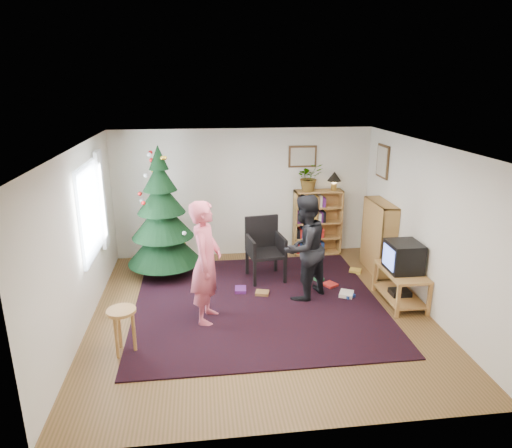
{
  "coord_description": "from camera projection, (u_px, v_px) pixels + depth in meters",
  "views": [
    {
      "loc": [
        -0.82,
        -6.14,
        3.35
      ],
      "look_at": [
        0.05,
        0.95,
        1.1
      ],
      "focal_mm": 32.0,
      "sensor_mm": 36.0,
      "label": 1
    }
  ],
  "objects": [
    {
      "name": "wall_left",
      "position": [
        80.0,
        241.0,
        6.25
      ],
      "size": [
        0.02,
        5.0,
        2.5
      ],
      "primitive_type": "cube",
      "color": "silver",
      "rests_on": "floor"
    },
    {
      "name": "crt_tv",
      "position": [
        403.0,
        257.0,
        6.98
      ],
      "size": [
        0.48,
        0.52,
        0.46
      ],
      "color": "black",
      "rests_on": "tv_stand"
    },
    {
      "name": "ceiling",
      "position": [
        261.0,
        146.0,
        6.16
      ],
      "size": [
        5.0,
        5.0,
        0.0
      ],
      "primitive_type": "plane",
      "rotation": [
        3.14,
        0.0,
        0.0
      ],
      "color": "white",
      "rests_on": "wall_back"
    },
    {
      "name": "picture_right",
      "position": [
        383.0,
        161.0,
        8.28
      ],
      "size": [
        0.03,
        0.5,
        0.6
      ],
      "color": "#4C3319",
      "rests_on": "wall_right"
    },
    {
      "name": "rug",
      "position": [
        258.0,
        302.0,
        7.2
      ],
      "size": [
        3.8,
        3.6,
        0.02
      ],
      "primitive_type": "cube",
      "color": "black",
      "rests_on": "floor"
    },
    {
      "name": "stool",
      "position": [
        122.0,
        319.0,
        5.75
      ],
      "size": [
        0.37,
        0.37,
        0.61
      ],
      "color": "#A3773A",
      "rests_on": "floor"
    },
    {
      "name": "wall_right",
      "position": [
        426.0,
        227.0,
        6.83
      ],
      "size": [
        0.02,
        5.0,
        2.5
      ],
      "primitive_type": "cube",
      "color": "silver",
      "rests_on": "floor"
    },
    {
      "name": "wall_back",
      "position": [
        244.0,
        193.0,
        8.91
      ],
      "size": [
        5.0,
        0.02,
        2.5
      ],
      "primitive_type": "cube",
      "color": "silver",
      "rests_on": "floor"
    },
    {
      "name": "christmas_tree",
      "position": [
        162.0,
        223.0,
        7.97
      ],
      "size": [
        1.29,
        1.29,
        2.34
      ],
      "rotation": [
        0.0,
        0.0,
        -0.29
      ],
      "color": "#3F2816",
      "rests_on": "rug"
    },
    {
      "name": "floor",
      "position": [
        260.0,
        312.0,
        6.91
      ],
      "size": [
        5.0,
        5.0,
        0.0
      ],
      "primitive_type": "plane",
      "color": "brown",
      "rests_on": "ground"
    },
    {
      "name": "wall_front",
      "position": [
        296.0,
        321.0,
        4.17
      ],
      "size": [
        5.0,
        0.02,
        2.5
      ],
      "primitive_type": "cube",
      "color": "silver",
      "rests_on": "floor"
    },
    {
      "name": "bookshelf_right",
      "position": [
        379.0,
        236.0,
        8.24
      ],
      "size": [
        0.3,
        0.95,
        1.3
      ],
      "rotation": [
        0.0,
        0.0,
        1.57
      ],
      "color": "#A3773A",
      "rests_on": "floor"
    },
    {
      "name": "potted_plant",
      "position": [
        309.0,
        177.0,
        8.81
      ],
      "size": [
        0.55,
        0.5,
        0.54
      ],
      "primitive_type": "imported",
      "rotation": [
        0.0,
        0.0,
        0.17
      ],
      "color": "gray",
      "rests_on": "bookshelf_back"
    },
    {
      "name": "curtain",
      "position": [
        102.0,
        200.0,
        7.41
      ],
      "size": [
        0.06,
        0.35,
        1.6
      ],
      "primitive_type": "cube",
      "color": "silver",
      "rests_on": "wall_left"
    },
    {
      "name": "table_lamp",
      "position": [
        334.0,
        178.0,
        8.87
      ],
      "size": [
        0.27,
        0.27,
        0.37
      ],
      "color": "#A57F33",
      "rests_on": "bookshelf_back"
    },
    {
      "name": "window_pane",
      "position": [
        90.0,
        212.0,
        6.74
      ],
      "size": [
        0.04,
        1.2,
        1.4
      ],
      "primitive_type": "cube",
      "color": "silver",
      "rests_on": "wall_left"
    },
    {
      "name": "picture_back",
      "position": [
        303.0,
        157.0,
        8.81
      ],
      "size": [
        0.55,
        0.03,
        0.42
      ],
      "color": "#4C3319",
      "rests_on": "wall_back"
    },
    {
      "name": "person_by_chair",
      "position": [
        304.0,
        248.0,
        7.14
      ],
      "size": [
        1.05,
        1.01,
        1.7
      ],
      "primitive_type": "imported",
      "rotation": [
        0.0,
        0.0,
        3.79
      ],
      "color": "black",
      "rests_on": "rug"
    },
    {
      "name": "tv_stand",
      "position": [
        401.0,
        283.0,
        7.11
      ],
      "size": [
        0.54,
        0.98,
        0.55
      ],
      "color": "#A3773A",
      "rests_on": "floor"
    },
    {
      "name": "bookshelf_back",
      "position": [
        317.0,
        221.0,
        9.1
      ],
      "size": [
        0.95,
        0.3,
        1.3
      ],
      "color": "#A3773A",
      "rests_on": "floor"
    },
    {
      "name": "armchair",
      "position": [
        265.0,
        245.0,
        7.99
      ],
      "size": [
        0.67,
        0.68,
        1.09
      ],
      "rotation": [
        0.0,
        0.0,
        0.14
      ],
      "color": "black",
      "rests_on": "rug"
    },
    {
      "name": "person_standing",
      "position": [
        206.0,
        263.0,
        6.43
      ],
      "size": [
        0.57,
        0.74,
        1.8
      ],
      "primitive_type": "imported",
      "rotation": [
        0.0,
        0.0,
        1.34
      ],
      "color": "#CC5163",
      "rests_on": "rug"
    },
    {
      "name": "floor_clutter",
      "position": [
        315.0,
        286.0,
        7.68
      ],
      "size": [
        2.36,
        1.17,
        0.08
      ],
      "color": "#A51E19",
      "rests_on": "rug"
    }
  ]
}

